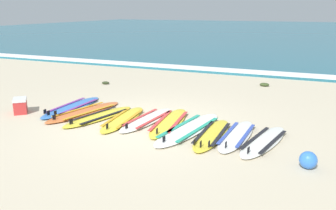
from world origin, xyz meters
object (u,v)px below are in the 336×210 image
surfboard_0 (72,107)px  beach_ball (308,160)px  surfboard_7 (212,134)px  surfboard_2 (99,116)px  surfboard_9 (264,141)px  surfboard_5 (169,122)px  surfboard_1 (85,112)px  surfboard_4 (147,120)px  cooler_box (20,106)px  surfboard_3 (123,119)px  surfboard_6 (189,129)px  surfboard_8 (237,135)px

surfboard_0 → beach_ball: size_ratio=7.90×
surfboard_0 → surfboard_7: bearing=-8.1°
surfboard_2 → surfboard_9: bearing=-1.7°
surfboard_5 → surfboard_7: same height
surfboard_1 → surfboard_4: (1.74, 0.04, 0.00)m
surfboard_5 → cooler_box: 3.87m
surfboard_3 → surfboard_9: bearing=-2.9°
surfboard_2 → surfboard_9: (3.92, -0.12, 0.00)m
surfboard_3 → beach_ball: beach_ball is taller
surfboard_6 → surfboard_9: size_ratio=1.24×
surfboard_6 → cooler_box: size_ratio=4.80×
surfboard_4 → surfboard_5: (0.56, 0.02, -0.00)m
surfboard_7 → surfboard_0: bearing=171.9°
surfboard_0 → surfboard_4: (2.31, -0.19, -0.00)m
surfboard_8 → cooler_box: size_ratio=3.77×
surfboard_4 → beach_ball: (3.57, -1.23, 0.11)m
surfboard_1 → surfboard_8: size_ratio=1.16×
surfboard_3 → surfboard_7: bearing=-5.1°
beach_ball → surfboard_9: bearing=133.6°
beach_ball → surfboard_7: bearing=155.8°
surfboard_0 → surfboard_8: (4.49, -0.43, -0.00)m
surfboard_9 → surfboard_7: bearing=-178.3°
surfboard_2 → surfboard_5: bearing=8.2°
surfboard_0 → cooler_box: bearing=-138.1°
surfboard_1 → surfboard_5: same height
surfboard_2 → surfboard_6: size_ratio=0.84×
surfboard_6 → surfboard_5: bearing=156.3°
surfboard_0 → surfboard_9: bearing=-6.1°
surfboard_6 → beach_ball: (2.44, -0.99, 0.11)m
surfboard_3 → surfboard_7: same height
surfboard_2 → surfboard_3: bearing=4.6°
surfboard_8 → surfboard_9: (0.56, -0.11, -0.00)m
surfboard_2 → surfboard_8: 3.35m
surfboard_0 → beach_ball: 6.05m
surfboard_5 → beach_ball: 3.26m
surfboard_0 → cooler_box: cooler_box is taller
surfboard_9 → cooler_box: size_ratio=3.86×
surfboard_9 → surfboard_6: bearing=175.8°
surfboard_6 → surfboard_9: 1.61m
beach_ball → surfboard_0: bearing=166.5°
surfboard_5 → surfboard_6: 0.62m
surfboard_7 → beach_ball: 2.06m
surfboard_9 → beach_ball: size_ratio=7.24×
surfboard_1 → surfboard_5: bearing=1.5°
surfboard_5 → beach_ball: size_ratio=7.91×
surfboard_3 → surfboard_4: size_ratio=0.99×
surfboard_4 → surfboard_7: same height
surfboard_5 → beach_ball: beach_ball is taller
surfboard_9 → surfboard_2: bearing=178.3°
surfboard_8 → beach_ball: 1.71m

